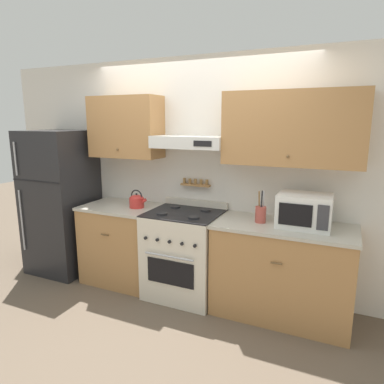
{
  "coord_description": "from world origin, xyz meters",
  "views": [
    {
      "loc": [
        1.5,
        -2.82,
        1.87
      ],
      "look_at": [
        0.11,
        0.27,
        1.16
      ],
      "focal_mm": 32.0,
      "sensor_mm": 36.0,
      "label": 1
    }
  ],
  "objects_px": {
    "refrigerator": "(61,202)",
    "microwave": "(304,211)",
    "stove_range": "(184,254)",
    "utensil_crock": "(261,214)",
    "tea_kettle": "(137,201)"
  },
  "relations": [
    {
      "from": "refrigerator",
      "to": "tea_kettle",
      "type": "xyz_separation_m",
      "value": [
        1.09,
        0.04,
        0.11
      ]
    },
    {
      "from": "refrigerator",
      "to": "microwave",
      "type": "xyz_separation_m",
      "value": [
        2.89,
        0.06,
        0.19
      ]
    },
    {
      "from": "stove_range",
      "to": "utensil_crock",
      "type": "xyz_separation_m",
      "value": [
        0.8,
        0.02,
        0.53
      ]
    },
    {
      "from": "stove_range",
      "to": "refrigerator",
      "type": "height_order",
      "value": "refrigerator"
    },
    {
      "from": "stove_range",
      "to": "utensil_crock",
      "type": "bearing_deg",
      "value": 1.36
    },
    {
      "from": "microwave",
      "to": "stove_range",
      "type": "bearing_deg",
      "value": -178.24
    },
    {
      "from": "tea_kettle",
      "to": "microwave",
      "type": "relative_size",
      "value": 0.45
    },
    {
      "from": "microwave",
      "to": "utensil_crock",
      "type": "relative_size",
      "value": 1.53
    },
    {
      "from": "microwave",
      "to": "utensil_crock",
      "type": "distance_m",
      "value": 0.4
    },
    {
      "from": "microwave",
      "to": "utensil_crock",
      "type": "height_order",
      "value": "utensil_crock"
    },
    {
      "from": "refrigerator",
      "to": "tea_kettle",
      "type": "distance_m",
      "value": 1.1
    },
    {
      "from": "tea_kettle",
      "to": "utensil_crock",
      "type": "relative_size",
      "value": 0.68
    },
    {
      "from": "stove_range",
      "to": "tea_kettle",
      "type": "relative_size",
      "value": 4.73
    },
    {
      "from": "utensil_crock",
      "to": "stove_range",
      "type": "bearing_deg",
      "value": -178.64
    },
    {
      "from": "stove_range",
      "to": "refrigerator",
      "type": "bearing_deg",
      "value": -179.24
    }
  ]
}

